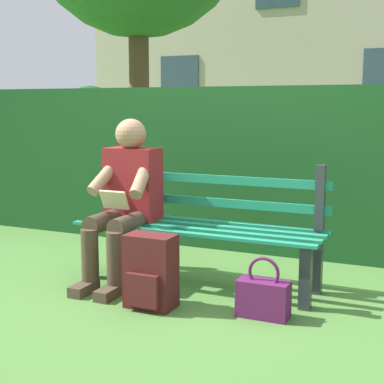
{
  "coord_description": "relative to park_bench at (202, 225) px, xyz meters",
  "views": [
    {
      "loc": [
        -1.53,
        3.5,
        1.25
      ],
      "look_at": [
        0.0,
        0.1,
        0.67
      ],
      "focal_mm": 52.89,
      "sensor_mm": 36.0,
      "label": 1
    }
  ],
  "objects": [
    {
      "name": "handbag",
      "position": [
        -0.6,
        0.46,
        -0.29
      ],
      "size": [
        0.31,
        0.14,
        0.37
      ],
      "color": "#59194C",
      "rests_on": "ground"
    },
    {
      "name": "ground",
      "position": [
        0.0,
        0.06,
        -0.41
      ],
      "size": [
        60.0,
        60.0,
        0.0
      ],
      "primitive_type": "plane",
      "color": "#477533"
    },
    {
      "name": "backpack",
      "position": [
        0.09,
        0.58,
        -0.19
      ],
      "size": [
        0.31,
        0.26,
        0.46
      ],
      "color": "#4C1919",
      "rests_on": "ground"
    },
    {
      "name": "park_bench",
      "position": [
        0.0,
        0.0,
        0.0
      ],
      "size": [
        1.74,
        0.48,
        0.86
      ],
      "color": "#2D3338",
      "rests_on": "ground"
    },
    {
      "name": "building_facade",
      "position": [
        1.73,
        -9.43,
        2.62
      ],
      "size": [
        8.67,
        3.19,
        6.07
      ],
      "color": "#BCAD93",
      "rests_on": "ground"
    },
    {
      "name": "hedge_backdrop",
      "position": [
        0.27,
        -1.29,
        0.33
      ],
      "size": [
        6.11,
        0.88,
        1.55
      ],
      "color": "#19471E",
      "rests_on": "ground"
    },
    {
      "name": "person_seated",
      "position": [
        0.52,
        0.16,
        0.19
      ],
      "size": [
        0.44,
        0.73,
        1.15
      ],
      "color": "maroon",
      "rests_on": "ground"
    }
  ]
}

